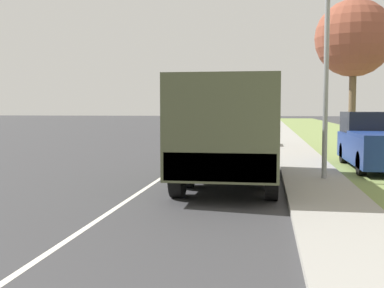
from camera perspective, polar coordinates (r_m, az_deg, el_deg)
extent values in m
plane|color=#38383A|center=(41.20, 4.47, 1.33)|extent=(180.00, 180.00, 0.00)
cube|color=silver|center=(41.20, 4.47, 1.33)|extent=(0.12, 120.00, 0.00)
cube|color=#9E9B93|center=(41.10, 10.74, 1.34)|extent=(1.80, 120.00, 0.12)
cube|color=olive|center=(41.49, 16.82, 1.19)|extent=(7.00, 120.00, 0.02)
cube|color=#545B3D|center=(15.65, 5.30, 2.60)|extent=(2.48, 1.88, 2.25)
cube|color=#4C5138|center=(12.30, 4.33, 2.33)|extent=(2.48, 4.84, 2.32)
cube|color=#545B3D|center=(10.00, 3.24, -2.76)|extent=(2.35, 0.10, 0.60)
cube|color=red|center=(10.09, -2.03, -1.55)|extent=(0.12, 0.06, 0.12)
cube|color=red|center=(9.91, 8.59, -1.70)|extent=(0.12, 0.06, 0.12)
cylinder|color=black|center=(15.74, 1.29, -1.56)|extent=(0.30, 1.01, 1.01)
cylinder|color=black|center=(15.60, 9.24, -1.67)|extent=(0.30, 1.01, 1.01)
cylinder|color=black|center=(11.34, -1.69, -3.83)|extent=(0.30, 1.01, 1.01)
cylinder|color=black|center=(11.16, 9.40, -4.02)|extent=(0.30, 1.01, 1.01)
cylinder|color=black|center=(12.76, -0.50, -2.93)|extent=(0.30, 1.01, 1.01)
cylinder|color=black|center=(12.60, 9.34, -3.08)|extent=(0.30, 1.01, 1.01)
cube|color=#B7BABF|center=(26.31, 6.12, 0.78)|extent=(1.76, 4.57, 0.67)
cube|color=black|center=(26.37, 6.14, 2.27)|extent=(1.55, 2.06, 0.69)
cylinder|color=black|center=(27.82, 4.65, 0.58)|extent=(0.20, 0.64, 0.64)
cylinder|color=black|center=(27.75, 7.87, 0.54)|extent=(0.20, 0.64, 0.64)
cylinder|color=black|center=(24.91, 4.16, 0.15)|extent=(0.20, 0.64, 0.64)
cylinder|color=black|center=(24.84, 7.75, 0.11)|extent=(0.20, 0.64, 0.64)
cube|color=black|center=(37.88, 1.08, 1.84)|extent=(1.72, 4.34, 0.64)
cube|color=black|center=(37.94, 1.10, 2.83)|extent=(1.52, 1.95, 0.67)
cylinder|color=black|center=(39.37, 0.26, 1.67)|extent=(0.20, 0.64, 0.64)
cylinder|color=black|center=(39.17, 2.46, 1.65)|extent=(0.20, 0.64, 0.64)
cylinder|color=black|center=(36.62, -0.39, 1.48)|extent=(0.20, 0.64, 0.64)
cylinder|color=black|center=(36.41, 1.98, 1.46)|extent=(0.20, 0.64, 0.64)
cube|color=navy|center=(17.60, 21.15, -0.53)|extent=(1.93, 5.27, 0.94)
cube|color=black|center=(19.05, 20.24, 2.43)|extent=(1.78, 2.22, 0.78)
cylinder|color=black|center=(19.18, 17.54, -1.02)|extent=(0.24, 0.76, 0.76)
cylinder|color=black|center=(15.76, 19.45, -2.17)|extent=(0.24, 0.76, 0.76)
cylinder|color=gray|center=(14.11, 15.64, 9.55)|extent=(0.14, 0.14, 6.64)
cylinder|color=brown|center=(23.13, 18.45, 4.19)|extent=(0.32, 0.32, 4.28)
sphere|color=brown|center=(23.34, 18.63, 11.81)|extent=(3.47, 3.47, 3.47)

